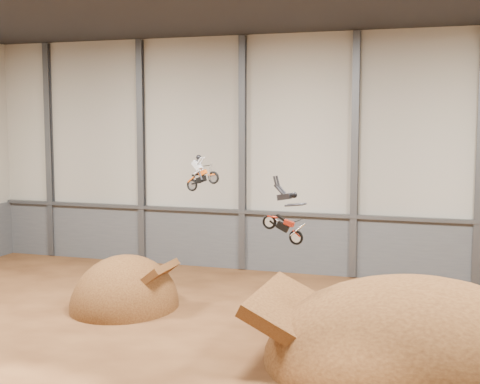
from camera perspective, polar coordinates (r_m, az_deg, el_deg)
name	(u,v)px	position (r m, az deg, el deg)	size (l,w,h in m)	color
floor	(208,358)	(26.29, -2.78, -13.94)	(40.00, 40.00, 0.00)	#442512
back_wall	(298,155)	(39.12, 4.97, 3.17)	(40.00, 0.10, 14.00)	#ACA798
lower_band_back	(297,244)	(39.65, 4.87, -4.43)	(39.80, 0.18, 3.50)	#4E5055
steel_rail	(296,214)	(39.21, 4.84, -1.88)	(39.80, 0.35, 0.20)	#47494F
steel_column_0	(49,151)	(45.67, -15.96, 3.39)	(0.40, 0.36, 13.90)	#47494F
steel_column_1	(141,152)	(42.32, -8.43, 3.36)	(0.40, 0.36, 13.90)	#47494F
steel_column_2	(243,154)	(39.81, 0.22, 3.25)	(0.40, 0.36, 13.90)	#47494F
steel_column_3	(355,156)	(38.32, 9.77, 3.04)	(0.40, 0.36, 13.90)	#47494F
steel_column_4	(480,158)	(37.95, 19.79, 2.74)	(0.40, 0.36, 13.90)	#47494F
takeoff_ramp	(125,307)	(33.29, -9.77, -9.67)	(5.08, 5.87, 5.08)	#3D220F
landing_ramp	(417,367)	(26.20, 14.83, -14.22)	(11.38, 10.07, 6.56)	#3D220F
fmx_rider_a	(204,169)	(32.08, -3.07, 1.93)	(1.91, 0.73, 1.73)	#D4520E
fmx_rider_b	(280,210)	(25.74, 3.42, -1.51)	(2.40, 0.68, 2.05)	red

